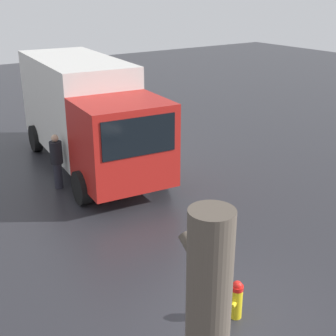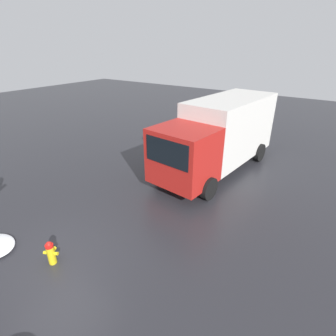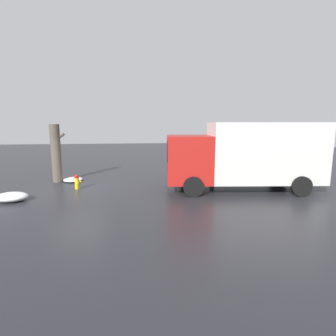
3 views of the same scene
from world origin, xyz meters
name	(u,v)px [view 1 (image 1 of 3)]	position (x,y,z in m)	size (l,w,h in m)	color
ground_plane	(235,316)	(0.00, 0.00, 0.00)	(60.00, 60.00, 0.00)	#28282D
fire_hydrant	(236,299)	(0.00, 0.00, 0.37)	(0.34, 0.40, 0.72)	yellow
tree_trunk	(207,330)	(-1.42, 1.83, 1.59)	(0.79, 0.52, 3.15)	brown
delivery_truck	(86,111)	(8.12, -1.15, 1.74)	(7.39, 3.13, 3.23)	red
pedestrian	(57,159)	(6.93, 0.37, 0.86)	(0.34, 0.34, 1.57)	#23232D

